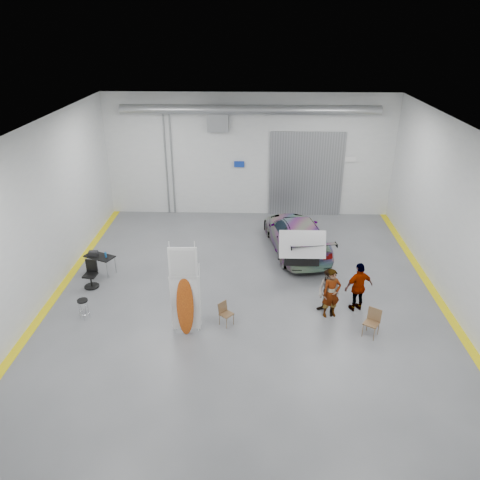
{
  "coord_description": "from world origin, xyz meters",
  "views": [
    {
      "loc": [
        0.24,
        -14.33,
        9.0
      ],
      "look_at": [
        -0.26,
        1.55,
        1.5
      ],
      "focal_mm": 35.0,
      "sensor_mm": 36.0,
      "label": 1
    }
  ],
  "objects_px": {
    "folding_chair_far": "(371,328)",
    "shop_stool": "(84,309)",
    "person_c": "(359,287)",
    "folding_chair_near": "(226,318)",
    "person_a": "(331,293)",
    "office_chair": "(91,276)",
    "surfboard_display": "(184,298)",
    "work_table": "(98,256)",
    "sedan_car": "(297,234)",
    "person_b": "(329,293)"
  },
  "relations": [
    {
      "from": "surfboard_display",
      "to": "office_chair",
      "type": "bearing_deg",
      "value": 142.12
    },
    {
      "from": "surfboard_display",
      "to": "work_table",
      "type": "bearing_deg",
      "value": 133.15
    },
    {
      "from": "sedan_car",
      "to": "shop_stool",
      "type": "height_order",
      "value": "sedan_car"
    },
    {
      "from": "person_a",
      "to": "office_chair",
      "type": "xyz_separation_m",
      "value": [
        -8.57,
        1.64,
        -0.42
      ]
    },
    {
      "from": "surfboard_display",
      "to": "work_table",
      "type": "distance_m",
      "value": 5.47
    },
    {
      "from": "sedan_car",
      "to": "office_chair",
      "type": "xyz_separation_m",
      "value": [
        -7.82,
        -3.27,
        -0.3
      ]
    },
    {
      "from": "person_b",
      "to": "work_table",
      "type": "bearing_deg",
      "value": -152.25
    },
    {
      "from": "person_a",
      "to": "person_b",
      "type": "distance_m",
      "value": 0.13
    },
    {
      "from": "sedan_car",
      "to": "person_c",
      "type": "distance_m",
      "value": 4.82
    },
    {
      "from": "folding_chair_near",
      "to": "person_b",
      "type": "bearing_deg",
      "value": -37.13
    },
    {
      "from": "folding_chair_near",
      "to": "folding_chair_far",
      "type": "bearing_deg",
      "value": -54.75
    },
    {
      "from": "folding_chair_far",
      "to": "shop_stool",
      "type": "height_order",
      "value": "folding_chair_far"
    },
    {
      "from": "surfboard_display",
      "to": "office_chair",
      "type": "relative_size",
      "value": 3.1
    },
    {
      "from": "person_b",
      "to": "sedan_car",
      "type": "bearing_deg",
      "value": 142.64
    },
    {
      "from": "office_chair",
      "to": "shop_stool",
      "type": "bearing_deg",
      "value": -72.21
    },
    {
      "from": "person_b",
      "to": "office_chair",
      "type": "bearing_deg",
      "value": -145.58
    },
    {
      "from": "person_c",
      "to": "folding_chair_near",
      "type": "bearing_deg",
      "value": -7.26
    },
    {
      "from": "person_c",
      "to": "work_table",
      "type": "distance_m",
      "value": 9.84
    },
    {
      "from": "person_b",
      "to": "surfboard_display",
      "type": "xyz_separation_m",
      "value": [
        -4.61,
        -1.17,
        0.45
      ]
    },
    {
      "from": "surfboard_display",
      "to": "folding_chair_near",
      "type": "bearing_deg",
      "value": 16.95
    },
    {
      "from": "person_b",
      "to": "shop_stool",
      "type": "relative_size",
      "value": 2.35
    },
    {
      "from": "person_a",
      "to": "office_chair",
      "type": "distance_m",
      "value": 8.73
    },
    {
      "from": "person_a",
      "to": "folding_chair_near",
      "type": "distance_m",
      "value": 3.54
    },
    {
      "from": "shop_stool",
      "to": "work_table",
      "type": "distance_m",
      "value": 3.16
    },
    {
      "from": "shop_stool",
      "to": "surfboard_display",
      "type": "bearing_deg",
      "value": -10.75
    },
    {
      "from": "person_b",
      "to": "office_chair",
      "type": "height_order",
      "value": "person_b"
    },
    {
      "from": "person_c",
      "to": "folding_chair_near",
      "type": "xyz_separation_m",
      "value": [
        -4.39,
        -1.02,
        -0.64
      ]
    },
    {
      "from": "person_b",
      "to": "surfboard_display",
      "type": "distance_m",
      "value": 4.77
    },
    {
      "from": "sedan_car",
      "to": "surfboard_display",
      "type": "xyz_separation_m",
      "value": [
        -3.94,
        -5.98,
        0.54
      ]
    },
    {
      "from": "surfboard_display",
      "to": "folding_chair_far",
      "type": "distance_m",
      "value": 5.88
    },
    {
      "from": "surfboard_display",
      "to": "folding_chair_near",
      "type": "distance_m",
      "value": 1.69
    },
    {
      "from": "sedan_car",
      "to": "shop_stool",
      "type": "xyz_separation_m",
      "value": [
        -7.41,
        -5.32,
        -0.39
      ]
    },
    {
      "from": "person_a",
      "to": "folding_chair_near",
      "type": "height_order",
      "value": "person_a"
    },
    {
      "from": "shop_stool",
      "to": "folding_chair_far",
      "type": "bearing_deg",
      "value": -4.0
    },
    {
      "from": "folding_chair_near",
      "to": "shop_stool",
      "type": "distance_m",
      "value": 4.74
    },
    {
      "from": "sedan_car",
      "to": "office_chair",
      "type": "relative_size",
      "value": 5.03
    },
    {
      "from": "person_a",
      "to": "shop_stool",
      "type": "distance_m",
      "value": 8.19
    },
    {
      "from": "person_c",
      "to": "folding_chair_near",
      "type": "distance_m",
      "value": 4.56
    },
    {
      "from": "sedan_car",
      "to": "shop_stool",
      "type": "relative_size",
      "value": 7.22
    },
    {
      "from": "person_a",
      "to": "person_b",
      "type": "bearing_deg",
      "value": 113.62
    },
    {
      "from": "work_table",
      "to": "office_chair",
      "type": "height_order",
      "value": "office_chair"
    },
    {
      "from": "folding_chair_near",
      "to": "work_table",
      "type": "relative_size",
      "value": 0.61
    },
    {
      "from": "work_table",
      "to": "person_c",
      "type": "bearing_deg",
      "value": -13.47
    },
    {
      "from": "folding_chair_near",
      "to": "shop_stool",
      "type": "xyz_separation_m",
      "value": [
        -4.73,
        0.2,
        0.11
      ]
    },
    {
      "from": "work_table",
      "to": "shop_stool",
      "type": "bearing_deg",
      "value": -81.85
    },
    {
      "from": "person_a",
      "to": "person_b",
      "type": "height_order",
      "value": "person_a"
    },
    {
      "from": "sedan_car",
      "to": "person_b",
      "type": "relative_size",
      "value": 3.07
    },
    {
      "from": "person_a",
      "to": "folding_chair_near",
      "type": "relative_size",
      "value": 2.19
    },
    {
      "from": "person_c",
      "to": "work_table",
      "type": "relative_size",
      "value": 1.38
    },
    {
      "from": "folding_chair_far",
      "to": "shop_stool",
      "type": "relative_size",
      "value": 1.27
    }
  ]
}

